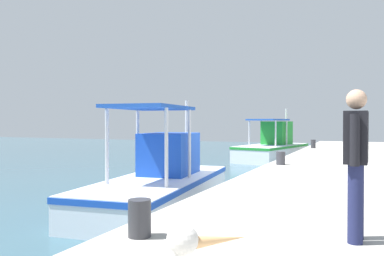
# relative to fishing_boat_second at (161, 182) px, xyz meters

# --- Properties ---
(fishing_boat_second) EXTENTS (6.06, 2.66, 2.77)m
(fishing_boat_second) POSITION_rel_fishing_boat_second_xyz_m (0.00, 0.00, 0.00)
(fishing_boat_second) COLOR white
(fishing_boat_second) RESTS_ON ground
(fishing_boat_third) EXTENTS (5.84, 3.27, 2.92)m
(fishing_boat_third) POSITION_rel_fishing_boat_second_xyz_m (13.10, -0.01, 0.09)
(fishing_boat_third) COLOR white
(fishing_boat_third) RESTS_ON ground
(fisherman_standing) EXTENTS (0.64, 0.25, 1.68)m
(fisherman_standing) POSITION_rel_fishing_boat_second_xyz_m (-4.01, -4.58, 1.12)
(fisherman_standing) COLOR #1E234C
(fisherman_standing) RESTS_ON quay_pier
(mooring_bollard_nearest) EXTENTS (0.27, 0.27, 0.43)m
(mooring_bollard_nearest) POSITION_rel_fishing_boat_second_xyz_m (-4.83, -2.30, 0.40)
(mooring_bollard_nearest) COLOR #333338
(mooring_bollard_nearest) RESTS_ON quay_pier
(mooring_bollard_second) EXTENTS (0.28, 0.28, 0.40)m
(mooring_bollard_second) POSITION_rel_fishing_boat_second_xyz_m (3.53, -2.30, 0.39)
(mooring_bollard_second) COLOR #333338
(mooring_bollard_second) RESTS_ON quay_pier
(mooring_bollard_third) EXTENTS (0.24, 0.24, 0.43)m
(mooring_bollard_third) POSITION_rel_fishing_boat_second_xyz_m (11.98, -2.30, 0.40)
(mooring_bollard_third) COLOR #333338
(mooring_bollard_third) RESTS_ON quay_pier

